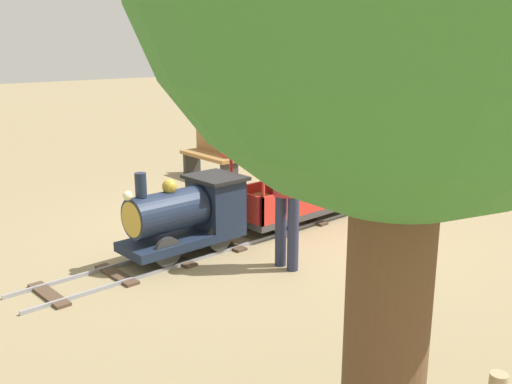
% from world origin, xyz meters
% --- Properties ---
extents(ground_plane, '(60.00, 60.00, 0.00)m').
position_xyz_m(ground_plane, '(0.00, 0.00, 0.00)').
color(ground_plane, '#8C7A56').
extents(track, '(0.68, 6.40, 0.04)m').
position_xyz_m(track, '(0.00, -0.05, 0.02)').
color(track, gray).
rests_on(track, ground_plane).
extents(locomotive, '(0.64, 1.45, 0.99)m').
position_xyz_m(locomotive, '(0.00, 1.17, 0.49)').
color(locomotive, '#192338').
rests_on(locomotive, ground_plane).
extents(passenger_car, '(0.74, 2.70, 0.97)m').
position_xyz_m(passenger_car, '(0.00, -0.95, 0.42)').
color(passenger_car, '#3F3F3F').
rests_on(passenger_car, ground_plane).
extents(conductor_person, '(0.30, 0.30, 1.62)m').
position_xyz_m(conductor_person, '(-1.01, 0.63, 0.96)').
color(conductor_person, '#282D47').
rests_on(conductor_person, ground_plane).
extents(park_bench, '(1.32, 0.48, 0.82)m').
position_xyz_m(park_bench, '(2.74, -1.32, 0.42)').
color(park_bench, olive).
rests_on(park_bench, ground_plane).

